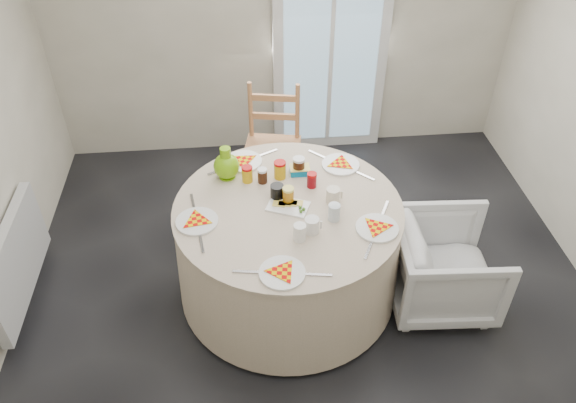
{
  "coord_description": "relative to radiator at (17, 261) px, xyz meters",
  "views": [
    {
      "loc": [
        -0.41,
        -2.56,
        3.04
      ],
      "look_at": [
        -0.15,
        0.14,
        0.8
      ],
      "focal_mm": 35.0,
      "sensor_mm": 36.0,
      "label": 1
    }
  ],
  "objects": [
    {
      "name": "wooden_chair",
      "position": [
        1.77,
        0.99,
        0.09
      ],
      "size": [
        0.51,
        0.49,
        0.99
      ],
      "primitive_type": null,
      "rotation": [
        0.0,
        0.0,
        -0.18
      ],
      "color": "#B07646",
      "rests_on": "floor"
    },
    {
      "name": "jar_cluster",
      "position": [
        1.75,
        0.18,
        0.44
      ],
      "size": [
        0.51,
        0.3,
        0.14
      ],
      "primitive_type": null,
      "rotation": [
        0.0,
        0.0,
        0.13
      ],
      "color": "#953B16",
      "rests_on": "table"
    },
    {
      "name": "floor",
      "position": [
        1.94,
        -0.2,
        -0.38
      ],
      "size": [
        4.0,
        4.0,
        0.0
      ],
      "primitive_type": "plane",
      "color": "black",
      "rests_on": "ground"
    },
    {
      "name": "radiator",
      "position": [
        0.0,
        0.0,
        0.0
      ],
      "size": [
        0.07,
        1.0,
        0.55
      ],
      "primitive_type": "cube",
      "color": "silver",
      "rests_on": "floor"
    },
    {
      "name": "butter_tub",
      "position": [
        1.91,
        0.28,
        0.41
      ],
      "size": [
        0.14,
        0.1,
        0.05
      ],
      "primitive_type": "cube",
      "rotation": [
        0.0,
        0.0,
        0.0
      ],
      "color": "#0573AB",
      "rests_on": "table"
    },
    {
      "name": "wall_back",
      "position": [
        1.94,
        1.8,
        0.92
      ],
      "size": [
        4.0,
        0.02,
        2.6
      ],
      "primitive_type": "cube",
      "color": "#BCB5A3",
      "rests_on": "floor"
    },
    {
      "name": "cheese_platter",
      "position": [
        1.79,
        -0.07,
        0.39
      ],
      "size": [
        0.3,
        0.25,
        0.03
      ],
      "primitive_type": null,
      "rotation": [
        0.0,
        0.0,
        -0.4
      ],
      "color": "white",
      "rests_on": "table"
    },
    {
      "name": "green_pitcher",
      "position": [
        1.42,
        0.29,
        0.49
      ],
      "size": [
        0.23,
        0.23,
        0.23
      ],
      "primitive_type": null,
      "rotation": [
        0.0,
        0.0,
        -0.41
      ],
      "color": "#6CAE0C",
      "rests_on": "table"
    },
    {
      "name": "armchair",
      "position": [
        2.83,
        -0.26,
        0.01
      ],
      "size": [
        0.67,
        0.71,
        0.7
      ],
      "primitive_type": "imported",
      "rotation": [
        0.0,
        0.0,
        1.51
      ],
      "color": "silver",
      "rests_on": "floor"
    },
    {
      "name": "mugs_glasses",
      "position": [
        1.91,
        -0.09,
        0.43
      ],
      "size": [
        0.76,
        0.76,
        0.12
      ],
      "primitive_type": null,
      "rotation": [
        0.0,
        0.0,
        0.17
      ],
      "color": "gray",
      "rests_on": "table"
    },
    {
      "name": "glass_door",
      "position": [
        2.34,
        1.75,
        0.67
      ],
      "size": [
        1.0,
        0.08,
        2.1
      ],
      "primitive_type": "cube",
      "color": "silver",
      "rests_on": "floor"
    },
    {
      "name": "table",
      "position": [
        1.79,
        -0.06,
        -0.01
      ],
      "size": [
        1.51,
        1.51,
        0.76
      ],
      "primitive_type": "cylinder",
      "color": "beige",
      "rests_on": "floor"
    },
    {
      "name": "place_settings",
      "position": [
        1.79,
        -0.06,
        0.39
      ],
      "size": [
        1.74,
        1.74,
        0.03
      ],
      "primitive_type": null,
      "rotation": [
        0.0,
        0.0,
        0.27
      ],
      "color": "white",
      "rests_on": "table"
    }
  ]
}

